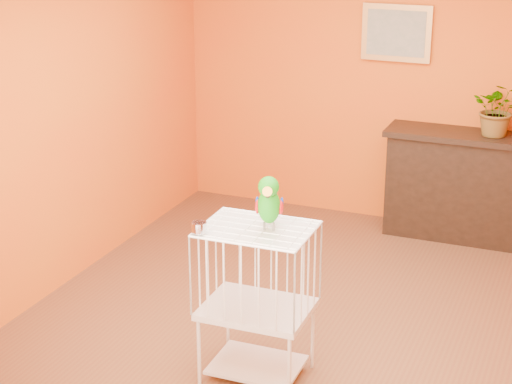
% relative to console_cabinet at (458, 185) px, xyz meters
% --- Properties ---
extents(ground, '(4.50, 4.50, 0.00)m').
position_rel_console_cabinet_xyz_m(ground, '(-0.67, -2.02, -0.48)').
color(ground, brown).
rests_on(ground, ground).
extents(room_shell, '(4.50, 4.50, 4.50)m').
position_rel_console_cabinet_xyz_m(room_shell, '(-0.67, -2.02, 1.10)').
color(room_shell, '#C95D12').
rests_on(room_shell, ground).
extents(console_cabinet, '(1.30, 0.47, 0.96)m').
position_rel_console_cabinet_xyz_m(console_cabinet, '(0.00, 0.00, 0.00)').
color(console_cabinet, black).
rests_on(console_cabinet, ground).
extents(potted_plant, '(0.48, 0.52, 0.36)m').
position_rel_console_cabinet_xyz_m(potted_plant, '(0.28, 0.05, 0.66)').
color(potted_plant, '#26722D').
rests_on(potted_plant, console_cabinet).
extents(framed_picture, '(0.62, 0.04, 0.50)m').
position_rel_console_cabinet_xyz_m(framed_picture, '(-0.67, 0.19, 1.27)').
color(framed_picture, '#C48B46').
rests_on(framed_picture, room_shell).
extents(birdcage, '(0.67, 0.52, 1.02)m').
position_rel_console_cabinet_xyz_m(birdcage, '(-0.75, -2.84, 0.05)').
color(birdcage, silver).
rests_on(birdcage, ground).
extents(feed_cup, '(0.09, 0.09, 0.06)m').
position_rel_console_cabinet_xyz_m(feed_cup, '(-1.03, -3.04, 0.57)').
color(feed_cup, silver).
rests_on(feed_cup, birdcage).
extents(parrot, '(0.19, 0.32, 0.35)m').
position_rel_console_cabinet_xyz_m(parrot, '(-0.67, -2.84, 0.71)').
color(parrot, '#59544C').
rests_on(parrot, birdcage).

